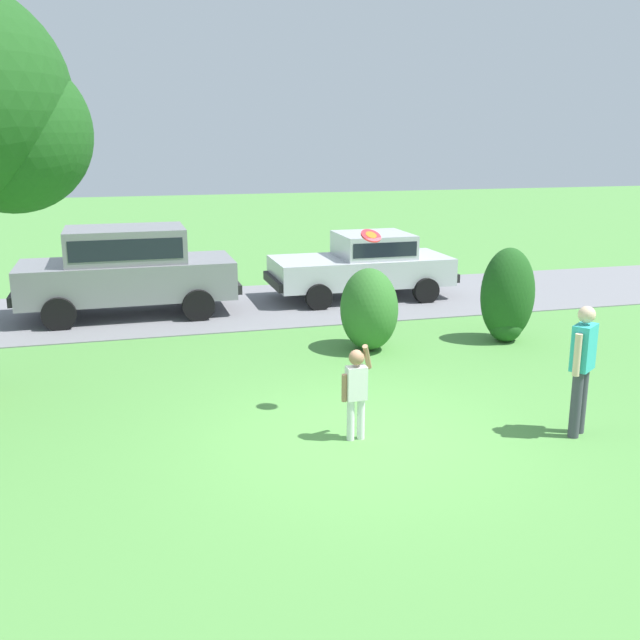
{
  "coord_description": "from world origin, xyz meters",
  "views": [
    {
      "loc": [
        -2.82,
        -8.39,
        3.84
      ],
      "look_at": [
        -0.06,
        1.94,
        1.1
      ],
      "focal_mm": 40.74,
      "sensor_mm": 36.0,
      "label": 1
    }
  ],
  "objects_px": {
    "parked_suv": "(127,267)",
    "child_thrower": "(356,387)",
    "parked_sedan": "(364,263)",
    "adult_onlooker": "(582,363)",
    "frisbee": "(371,236)"
  },
  "relations": [
    {
      "from": "adult_onlooker",
      "to": "parked_suv",
      "type": "bearing_deg",
      "value": 124.13
    },
    {
      "from": "child_thrower",
      "to": "adult_onlooker",
      "type": "relative_size",
      "value": 0.74
    },
    {
      "from": "adult_onlooker",
      "to": "parked_sedan",
      "type": "bearing_deg",
      "value": 90.64
    },
    {
      "from": "parked_suv",
      "to": "frisbee",
      "type": "relative_size",
      "value": 15.77
    },
    {
      "from": "adult_onlooker",
      "to": "child_thrower",
      "type": "bearing_deg",
      "value": 167.96
    },
    {
      "from": "parked_sedan",
      "to": "frisbee",
      "type": "relative_size",
      "value": 14.77
    },
    {
      "from": "parked_sedan",
      "to": "adult_onlooker",
      "type": "relative_size",
      "value": 2.54
    },
    {
      "from": "parked_suv",
      "to": "adult_onlooker",
      "type": "distance_m",
      "value": 9.97
    },
    {
      "from": "parked_suv",
      "to": "parked_sedan",
      "type": "bearing_deg",
      "value": 3.42
    },
    {
      "from": "parked_sedan",
      "to": "adult_onlooker",
      "type": "bearing_deg",
      "value": -89.36
    },
    {
      "from": "parked_suv",
      "to": "child_thrower",
      "type": "xyz_separation_m",
      "value": [
        2.74,
        -7.65,
        -0.36
      ]
    },
    {
      "from": "parked_sedan",
      "to": "child_thrower",
      "type": "xyz_separation_m",
      "value": [
        -2.76,
        -7.98,
        -0.13
      ]
    },
    {
      "from": "parked_suv",
      "to": "adult_onlooker",
      "type": "relative_size",
      "value": 2.71
    },
    {
      "from": "child_thrower",
      "to": "parked_sedan",
      "type": "bearing_deg",
      "value": 70.92
    },
    {
      "from": "frisbee",
      "to": "adult_onlooker",
      "type": "bearing_deg",
      "value": -31.61
    }
  ]
}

